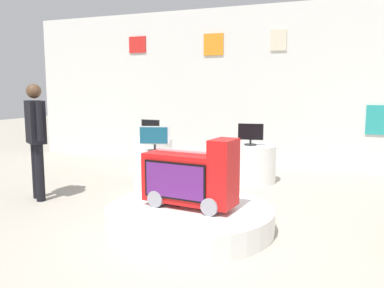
# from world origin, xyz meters

# --- Properties ---
(ground_plane) EXTENTS (30.00, 30.00, 0.00)m
(ground_plane) POSITION_xyz_m (0.00, 0.00, 0.00)
(ground_plane) COLOR #A8A091
(back_wall_display) EXTENTS (11.13, 0.13, 3.17)m
(back_wall_display) POSITION_xyz_m (0.02, 4.26, 1.59)
(back_wall_display) COLOR silver
(back_wall_display) RESTS_ON ground
(main_display_pedestal) EXTENTS (1.87, 1.87, 0.26)m
(main_display_pedestal) POSITION_xyz_m (-0.26, 0.35, 0.13)
(main_display_pedestal) COLOR white
(main_display_pedestal) RESTS_ON ground
(novelty_firetruck_tv) EXTENTS (1.06, 0.51, 0.78)m
(novelty_firetruck_tv) POSITION_xyz_m (-0.24, 0.34, 0.58)
(novelty_firetruck_tv) COLOR gray
(novelty_firetruck_tv) RESTS_ON main_display_pedestal
(display_pedestal_left_rear) EXTENTS (0.70, 0.70, 0.62)m
(display_pedestal_left_rear) POSITION_xyz_m (-1.36, 1.70, 0.31)
(display_pedestal_left_rear) COLOR white
(display_pedestal_left_rear) RESTS_ON ground
(tv_on_left_rear) EXTENTS (0.44, 0.21, 0.38)m
(tv_on_left_rear) POSITION_xyz_m (-1.36, 1.69, 0.83)
(tv_on_left_rear) COLOR black
(tv_on_left_rear) RESTS_ON display_pedestal_left_rear
(display_pedestal_center_rear) EXTENTS (0.85, 0.85, 0.62)m
(display_pedestal_center_rear) POSITION_xyz_m (-0.17, 2.87, 0.31)
(display_pedestal_center_rear) COLOR white
(display_pedestal_center_rear) RESTS_ON ground
(tv_on_center_rear) EXTENTS (0.42, 0.20, 0.36)m
(tv_on_center_rear) POSITION_xyz_m (-0.17, 2.86, 0.82)
(tv_on_center_rear) COLOR black
(tv_on_center_rear) RESTS_ON display_pedestal_center_rear
(display_pedestal_right_rear) EXTENTS (0.83, 0.83, 0.62)m
(display_pedestal_right_rear) POSITION_xyz_m (-2.15, 3.08, 0.31)
(display_pedestal_right_rear) COLOR white
(display_pedestal_right_rear) RESTS_ON ground
(tv_on_right_rear) EXTENTS (0.39, 0.19, 0.36)m
(tv_on_right_rear) POSITION_xyz_m (-2.15, 3.07, 0.82)
(tv_on_right_rear) COLOR black
(tv_on_right_rear) RESTS_ON display_pedestal_right_rear
(shopper_browsing_near_truck) EXTENTS (0.48, 0.38, 1.63)m
(shopper_browsing_near_truck) POSITION_xyz_m (-2.70, 0.70, 0.95)
(shopper_browsing_near_truck) COLOR black
(shopper_browsing_near_truck) RESTS_ON ground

